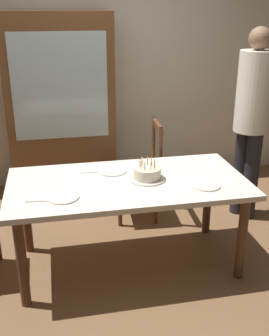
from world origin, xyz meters
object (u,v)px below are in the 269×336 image
Objects in this scene: plate_near_guest at (205,185)px; person_guest at (252,114)px; china_cabinet at (61,107)px; chair_spindle_back at (139,173)px; plate_near_celebrant at (63,197)px; dining_table at (128,191)px; plate_far_side at (112,171)px; birthday_cake at (147,174)px.

plate_near_guest is 1.13m from person_guest.
chair_spindle_back is at bearing -49.66° from china_cabinet.
plate_near_guest is at bearing 0.00° from plate_near_celebrant.
plate_near_guest is (0.53, -0.20, 0.09)m from dining_table.
china_cabinet reaches higher than plate_far_side.
china_cabinet is at bearing 150.48° from person_guest.
chair_spindle_back is (-0.29, 0.97, -0.27)m from plate_near_guest.
dining_table is at bearing 159.32° from plate_near_guest.
birthday_cake reaches higher than plate_far_side.
person_guest is at bearing -29.52° from china_cabinet.
birthday_cake reaches higher than plate_near_celebrant.
china_cabinet reaches higher than person_guest.
chair_spindle_back is at bearing 106.47° from plate_near_guest.
birthday_cake is 1.27× the size of plate_far_side.
dining_table is at bearing -107.95° from chair_spindle_back.
birthday_cake is at bearing -40.96° from plate_far_side.
dining_table is 6.36× the size of birthday_cake.
plate_near_celebrant is 0.23× the size of chair_spindle_back.
plate_far_side is at bearing 45.20° from plate_near_celebrant.
birthday_cake reaches higher than dining_table.
birthday_cake is 0.32m from plate_far_side.
plate_far_side is 0.12× the size of china_cabinet.
person_guest is (1.76, 0.80, 0.30)m from plate_near_celebrant.
dining_table is 0.94× the size of china_cabinet.
birthday_cake is 1.30m from person_guest.
person_guest reaches higher than plate_near_guest.
dining_table is at bearing -66.18° from plate_far_side.
plate_far_side is (0.40, 0.40, 0.00)m from plate_near_celebrant.
china_cabinet is at bearing 118.57° from plate_near_guest.
chair_spindle_back is at bearing 170.72° from person_guest.
china_cabinet is (-1.69, 0.96, -0.07)m from person_guest.
dining_table is 0.24m from plate_far_side.
person_guest reaches higher than plate_near_celebrant.
birthday_cake is 0.16× the size of person_guest.
birthday_cake is (0.15, -0.00, 0.13)m from dining_table.
china_cabinet is (-0.67, 0.79, 0.49)m from chair_spindle_back.
plate_far_side is at bearing 147.09° from plate_near_guest.
plate_near_guest is 0.23× the size of chair_spindle_back.
person_guest is (1.12, 0.60, 0.26)m from birthday_cake.
person_guest is at bearing 28.27° from birthday_cake.
dining_table is 0.58m from plate_near_guest.
birthday_cake is at bearing -151.73° from person_guest.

